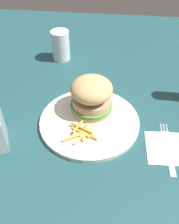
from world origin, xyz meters
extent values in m
plane|color=#1E474C|center=(0.00, 0.00, 0.00)|extent=(1.60, 1.60, 0.00)
cylinder|color=silver|center=(0.01, 0.02, 0.01)|extent=(0.28, 0.28, 0.01)
cylinder|color=tan|center=(0.01, 0.07, 0.02)|extent=(0.12, 0.12, 0.01)
cylinder|color=#4C9338|center=(0.01, 0.07, 0.03)|extent=(0.12, 0.12, 0.01)
cylinder|color=tan|center=(0.01, 0.07, 0.05)|extent=(0.11, 0.11, 0.02)
ellipsoid|color=tan|center=(0.01, 0.07, 0.09)|extent=(0.12, 0.12, 0.06)
cylinder|color=gold|center=(0.00, -0.03, 0.02)|extent=(0.08, 0.04, 0.01)
cylinder|color=gold|center=(0.00, -0.02, 0.02)|extent=(0.07, 0.05, 0.01)
cylinder|color=gold|center=(-0.01, -0.03, 0.02)|extent=(0.05, 0.05, 0.01)
cylinder|color=gold|center=(0.00, -0.03, 0.02)|extent=(0.05, 0.05, 0.01)
cylinder|color=gold|center=(-0.02, -0.04, 0.02)|extent=(0.06, 0.05, 0.01)
cylinder|color=gold|center=(0.00, -0.03, 0.02)|extent=(0.01, 0.06, 0.01)
cylinder|color=gold|center=(-0.02, -0.05, 0.02)|extent=(0.05, 0.04, 0.01)
cylinder|color=#E5B251|center=(0.00, -0.04, 0.02)|extent=(0.05, 0.07, 0.01)
cylinder|color=gold|center=(0.00, -0.04, 0.02)|extent=(0.05, 0.01, 0.01)
cylinder|color=gold|center=(-0.01, -0.02, 0.02)|extent=(0.06, 0.04, 0.01)
cylinder|color=gold|center=(-0.02, -0.02, 0.02)|extent=(0.03, 0.05, 0.01)
cube|color=white|center=(0.22, -0.05, 0.00)|extent=(0.11, 0.11, 0.00)
cube|color=silver|center=(0.22, -0.08, 0.00)|extent=(0.02, 0.11, 0.00)
cube|color=silver|center=(0.22, -0.01, 0.00)|extent=(0.03, 0.04, 0.00)
cylinder|color=silver|center=(0.22, 0.03, 0.00)|extent=(0.00, 0.03, 0.00)
cylinder|color=silver|center=(0.21, 0.03, 0.00)|extent=(0.00, 0.03, 0.00)
cylinder|color=silver|center=(0.21, 0.03, 0.00)|extent=(0.00, 0.03, 0.00)
cylinder|color=silver|center=(-0.14, 0.35, 0.05)|extent=(0.07, 0.07, 0.11)
cylinder|color=orange|center=(-0.14, 0.35, 0.04)|extent=(0.06, 0.06, 0.07)
camera|label=1|loc=(0.06, -0.48, 0.51)|focal=40.94mm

